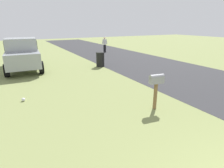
% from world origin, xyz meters
% --- Properties ---
extents(road_asphalt, '(60.00, 6.44, 0.01)m').
position_xyz_m(road_asphalt, '(6.00, -5.38, 0.00)').
color(road_asphalt, '#2D2D30').
rests_on(road_asphalt, ground).
extents(mailbox, '(0.27, 0.54, 1.28)m').
position_xyz_m(mailbox, '(4.45, -0.80, 1.03)').
color(mailbox, brown).
rests_on(mailbox, ground).
extents(pickup_truck, '(4.91, 2.34, 2.09)m').
position_xyz_m(pickup_truck, '(13.11, 2.85, 1.10)').
color(pickup_truck, '#93999E').
rests_on(pickup_truck, ground).
extents(trash_bin, '(0.60, 0.60, 1.03)m').
position_xyz_m(trash_bin, '(11.64, -2.01, 0.52)').
color(trash_bin, black).
rests_on(trash_bin, ground).
extents(pedestrian, '(0.30, 0.54, 1.62)m').
position_xyz_m(pedestrian, '(17.73, -5.38, 0.93)').
color(pedestrian, black).
rests_on(pedestrian, ground).
extents(litter_bag_midfield_a, '(0.14, 0.14, 0.14)m').
position_xyz_m(litter_bag_midfield_a, '(7.44, 3.31, 0.07)').
color(litter_bag_midfield_a, silver).
rests_on(litter_bag_midfield_a, ground).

